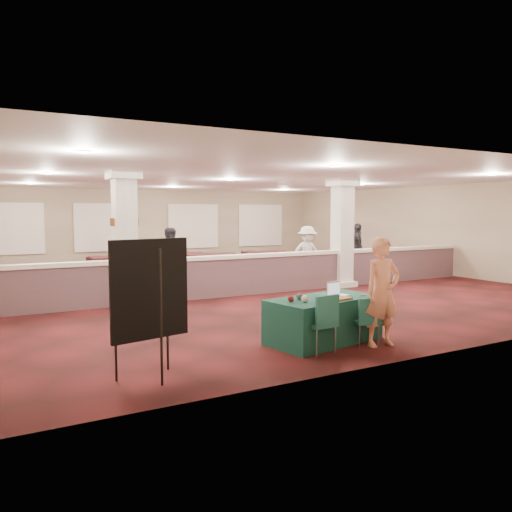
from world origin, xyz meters
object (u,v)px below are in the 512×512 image
conf_chair_main (367,317)px  attendee_d (121,245)px  conf_chair_side (322,319)px  woman (382,292)px  far_table_back_right (267,261)px  attendee_c (357,247)px  near_table (324,320)px  attendee_a (172,259)px  easel_board (150,291)px  far_table_front_center (207,265)px  far_table_front_left (122,268)px  far_table_back_center (179,263)px  far_table_back_left (120,268)px  far_table_front_right (386,264)px  attendee_b (307,254)px

conf_chair_main → attendee_d: attendee_d is taller
conf_chair_side → woman: (1.15, -0.11, 0.35)m
far_table_back_right → attendee_c: (3.03, -1.72, 0.54)m
near_table → attendee_a: (-0.34, 6.81, 0.51)m
conf_chair_side → easel_board: (-2.72, 0.09, 0.64)m
woman → far_table_front_center: woman is taller
far_table_front_left → woman: bearing=-80.0°
far_table_back_center → far_table_front_left: bearing=-157.9°
conf_chair_main → far_table_front_center: (1.16, 9.45, -0.08)m
near_table → far_table_back_center: near_table is taller
conf_chair_side → easel_board: bearing=172.8°
near_table → far_table_back_left: bearing=85.8°
far_table_back_center → conf_chair_main: bearing=-93.7°
easel_board → conf_chair_main: bearing=-12.4°
conf_chair_side → attendee_a: bearing=83.7°
far_table_back_left → attendee_a: (0.80, -2.89, 0.50)m
conf_chair_side → near_table: bearing=45.8°
near_table → attendee_c: (7.51, 8.00, 0.52)m
attendee_a → conf_chair_main: bearing=-93.2°
far_table_front_center → far_table_back_right: bearing=16.4°
far_table_front_center → attendee_a: attendee_a is taller
conf_chair_side → far_table_front_right: size_ratio=0.55×
far_table_back_right → attendee_d: size_ratio=0.94×
easel_board → far_table_back_center: (4.38, 10.94, -0.83)m
conf_chair_main → far_table_back_right: bearing=85.6°
easel_board → far_table_back_center: size_ratio=1.03×
far_table_front_right → near_table: bearing=-139.2°
attendee_b → attendee_d: bearing=141.3°
far_table_front_right → far_table_back_center: size_ratio=0.94×
far_table_front_center → far_table_back_right: (2.85, 0.84, -0.04)m
near_table → far_table_front_left: 9.57m
far_table_back_center → attendee_b: bearing=-53.1°
far_table_front_right → far_table_back_left: (-9.00, 2.90, 0.05)m
woman → far_table_back_center: (0.51, 11.14, -0.54)m
conf_chair_main → far_table_back_right: conf_chair_main is taller
far_table_back_center → attendee_c: (6.32, -2.44, 0.53)m
conf_chair_main → attendee_a: 7.44m
attendee_c → attendee_a: bearing=124.5°
conf_chair_main → far_table_front_left: conf_chair_main is taller
near_table → attendee_b: (4.14, 6.50, 0.51)m
far_table_front_right → attendee_a: bearing=179.9°
far_table_back_left → far_table_back_center: far_table_back_left is taller
woman → far_table_back_left: bearing=104.5°
far_table_front_left → far_table_front_center: size_ratio=0.98×
conf_chair_main → far_table_front_left: bearing=115.9°
conf_chair_side → attendee_b: bearing=51.6°
far_table_front_center → attendee_c: bearing=-8.5°
woman → conf_chair_main: bearing=153.2°
attendee_b → far_table_back_left: bearing=162.8°
far_table_front_center → attendee_b: 3.50m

